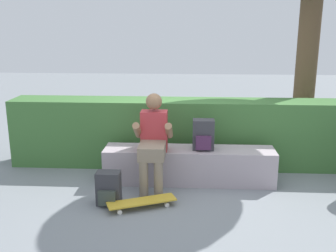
{
  "coord_description": "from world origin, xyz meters",
  "views": [
    {
      "loc": [
        0.01,
        -4.72,
        2.08
      ],
      "look_at": [
        -0.28,
        0.3,
        0.77
      ],
      "focal_mm": 42.34,
      "sensor_mm": 36.0,
      "label": 1
    }
  ],
  "objects_px": {
    "person_skater": "(153,139)",
    "skateboard_near_person": "(142,202)",
    "backpack_on_bench": "(203,135)",
    "bench_main": "(189,165)",
    "backpack_on_ground": "(108,189)"
  },
  "relations": [
    {
      "from": "bench_main",
      "to": "skateboard_near_person",
      "type": "relative_size",
      "value": 2.77
    },
    {
      "from": "backpack_on_ground",
      "to": "bench_main",
      "type": "bearing_deg",
      "value": 38.25
    },
    {
      "from": "person_skater",
      "to": "skateboard_near_person",
      "type": "xyz_separation_m",
      "value": [
        -0.08,
        -0.61,
        -0.59
      ]
    },
    {
      "from": "bench_main",
      "to": "person_skater",
      "type": "bearing_deg",
      "value": -154.92
    },
    {
      "from": "bench_main",
      "to": "backpack_on_bench",
      "type": "xyz_separation_m",
      "value": [
        0.18,
        -0.01,
        0.43
      ]
    },
    {
      "from": "backpack_on_ground",
      "to": "backpack_on_bench",
      "type": "bearing_deg",
      "value": 33.1
    },
    {
      "from": "person_skater",
      "to": "bench_main",
      "type": "bearing_deg",
      "value": 25.08
    },
    {
      "from": "skateboard_near_person",
      "to": "backpack_on_ground",
      "type": "relative_size",
      "value": 2.04
    },
    {
      "from": "backpack_on_bench",
      "to": "skateboard_near_person",
      "type": "bearing_deg",
      "value": -131.64
    },
    {
      "from": "bench_main",
      "to": "person_skater",
      "type": "xyz_separation_m",
      "value": [
        -0.46,
        -0.21,
        0.43
      ]
    },
    {
      "from": "skateboard_near_person",
      "to": "person_skater",
      "type": "bearing_deg",
      "value": 82.47
    },
    {
      "from": "bench_main",
      "to": "backpack_on_bench",
      "type": "height_order",
      "value": "backpack_on_bench"
    },
    {
      "from": "person_skater",
      "to": "backpack_on_ground",
      "type": "relative_size",
      "value": 3.04
    },
    {
      "from": "person_skater",
      "to": "skateboard_near_person",
      "type": "bearing_deg",
      "value": -97.53
    },
    {
      "from": "bench_main",
      "to": "backpack_on_bench",
      "type": "bearing_deg",
      "value": -2.96
    }
  ]
}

